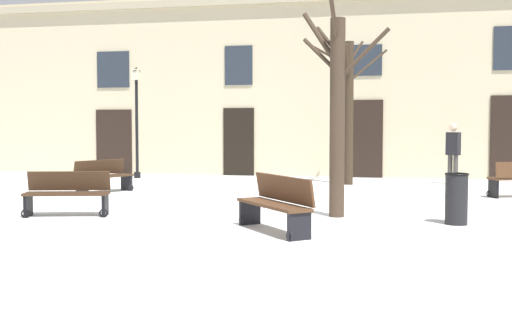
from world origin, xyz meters
The scene contains 10 objects.
ground_plane centered at (0.00, 0.00, 0.00)m, with size 36.82×36.82×0.00m, color white.
building_facade centered at (-0.01, 9.29, 3.19)m, with size 23.02×0.60×6.27m.
tree_left_of_center centered at (1.94, -0.07, 2.06)m, with size 1.73×1.55×4.29m.
tree_right_of_center centered at (1.85, 6.48, 2.29)m, with size 2.41×2.64×4.34m.
streetlamp centered at (-5.17, 7.37, 2.26)m, with size 0.30×0.30×3.68m.
litter_bin centered at (4.08, -0.59, 0.46)m, with size 0.41×0.41×0.91m.
bench_by_litter_bin centered at (1.10, -1.95, 0.47)m, with size 1.49×1.71×0.92m.
bench_near_lamp centered at (-3.12, -1.02, 0.44)m, with size 1.66×0.86×0.86m.
bench_back_to_back_right centered at (-4.27, 2.95, 0.43)m, with size 1.13×1.63×0.86m.
person_by_shop_door centered at (4.87, 7.12, 1.02)m, with size 0.44×0.40×1.82m.
Camera 1 is at (2.77, -11.77, 1.73)m, focal length 43.02 mm.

